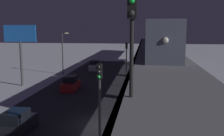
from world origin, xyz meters
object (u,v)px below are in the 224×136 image
Objects in this scene: commercial_billboard at (20,39)px; subway_train at (153,32)px; sedan_red at (71,84)px; sedan_black at (16,125)px; rail_signal at (132,29)px; traffic_light_mid at (126,58)px; traffic_light_near at (100,100)px; sedan_white at (95,66)px.

subway_train is at bearing -134.66° from commercial_billboard.
sedan_black is (0.00, 15.81, 0.00)m from sedan_red.
rail_signal reaches higher than sedan_red.
traffic_light_mid is (-7.50, -18.70, 3.40)m from sedan_black.
traffic_light_near is at bearing -66.66° from rail_signal.
traffic_light_mid is at bearing -85.49° from rail_signal.
subway_train is at bearing -118.45° from sedan_red.
sedan_black is at bearing -42.54° from rail_signal.
subway_train reaches higher than sedan_white.
rail_signal is at bearing 123.59° from commercial_billboard.
rail_signal is 0.84× the size of sedan_black.
commercial_billboard is (19.50, 19.74, -0.73)m from subway_train.
sedan_red is (-0.00, 17.93, -0.00)m from sedan_white.
rail_signal is at bearing 87.57° from subway_train.
traffic_light_mid is (-7.50, -2.89, 3.40)m from sedan_red.
commercial_billboard is (15.37, 1.16, 2.63)m from traffic_light_mid.
sedan_black is at bearing 72.67° from subway_train.
commercial_billboard is at bearing -65.84° from sedan_black.
subway_train is 15.51× the size of sedan_black.
sedan_red is at bearing -90.00° from sedan_black.
traffic_light_mid is at bearing -111.85° from sedan_black.
commercial_billboard reaches higher than sedan_black.
rail_signal is 0.62× the size of traffic_light_mid.
traffic_light_near is 26.46m from commercial_billboard.
sedan_black is (11.63, 37.28, -6.76)m from subway_train.
traffic_light_mid reaches higher than sedan_red.
traffic_light_mid is 15.64m from commercial_billboard.
sedan_red is 0.88× the size of sedan_black.
commercial_billboard is at bearing -54.28° from traffic_light_near.
sedan_red is 8.73m from traffic_light_mid.
sedan_red is at bearing -69.11° from traffic_light_near.
sedan_white is 0.92× the size of sedan_black.
traffic_light_near is (2.18, -5.05, -4.31)m from rail_signal.
traffic_light_mid is 0.72× the size of commercial_billboard.
traffic_light_near is at bearing 84.26° from subway_train.
commercial_billboard is (7.87, -1.73, 6.03)m from sedan_red.
subway_train reaches higher than traffic_light_near.
subway_train is 19.33m from traffic_light_mid.
rail_signal is 27.62m from sedan_red.
rail_signal reaches higher than sedan_white.
commercial_billboard is at bearing 45.34° from subway_train.
traffic_light_near is 22.53m from traffic_light_mid.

